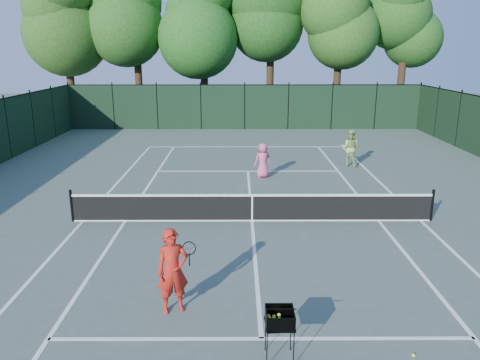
{
  "coord_description": "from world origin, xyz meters",
  "views": [
    {
      "loc": [
        -0.45,
        -14.24,
        5.39
      ],
      "look_at": [
        -0.39,
        1.0,
        1.1
      ],
      "focal_mm": 35.0,
      "sensor_mm": 36.0,
      "label": 1
    }
  ],
  "objects_px": {
    "player_pink": "(263,160)",
    "coach": "(173,271)",
    "ball_hopper": "(280,318)",
    "player_green": "(350,148)",
    "loose_ball_midcourt": "(166,252)",
    "loose_ball_near_cart": "(414,355)"
  },
  "relations": [
    {
      "from": "coach",
      "to": "loose_ball_near_cart",
      "type": "relative_size",
      "value": 27.19
    },
    {
      "from": "loose_ball_near_cart",
      "to": "player_pink",
      "type": "bearing_deg",
      "value": 99.71
    },
    {
      "from": "loose_ball_near_cart",
      "to": "loose_ball_midcourt",
      "type": "bearing_deg",
      "value": 138.99
    },
    {
      "from": "player_pink",
      "to": "loose_ball_near_cart",
      "type": "height_order",
      "value": "player_pink"
    },
    {
      "from": "coach",
      "to": "player_green",
      "type": "relative_size",
      "value": 1.05
    },
    {
      "from": "player_green",
      "to": "ball_hopper",
      "type": "bearing_deg",
      "value": 95.51
    },
    {
      "from": "coach",
      "to": "player_pink",
      "type": "bearing_deg",
      "value": 56.84
    },
    {
      "from": "player_pink",
      "to": "coach",
      "type": "bearing_deg",
      "value": 59.33
    },
    {
      "from": "loose_ball_near_cart",
      "to": "loose_ball_midcourt",
      "type": "distance_m",
      "value": 6.84
    },
    {
      "from": "coach",
      "to": "player_pink",
      "type": "distance_m",
      "value": 11.01
    },
    {
      "from": "player_green",
      "to": "loose_ball_midcourt",
      "type": "bearing_deg",
      "value": 76.64
    },
    {
      "from": "player_green",
      "to": "loose_ball_midcourt",
      "type": "xyz_separation_m",
      "value": [
        -7.26,
        -9.83,
        -0.85
      ]
    },
    {
      "from": "player_green",
      "to": "ball_hopper",
      "type": "distance_m",
      "value": 15.04
    },
    {
      "from": "ball_hopper",
      "to": "player_green",
      "type": "bearing_deg",
      "value": 68.62
    },
    {
      "from": "player_green",
      "to": "ball_hopper",
      "type": "height_order",
      "value": "player_green"
    },
    {
      "from": "loose_ball_midcourt",
      "to": "player_green",
      "type": "bearing_deg",
      "value": 53.54
    },
    {
      "from": "coach",
      "to": "loose_ball_near_cart",
      "type": "xyz_separation_m",
      "value": [
        4.54,
        -1.59,
        -0.89
      ]
    },
    {
      "from": "coach",
      "to": "loose_ball_near_cart",
      "type": "distance_m",
      "value": 4.9
    },
    {
      "from": "coach",
      "to": "loose_ball_midcourt",
      "type": "xyz_separation_m",
      "value": [
        -0.62,
        2.9,
        -0.89
      ]
    },
    {
      "from": "player_pink",
      "to": "loose_ball_near_cart",
      "type": "relative_size",
      "value": 22.04
    },
    {
      "from": "player_pink",
      "to": "loose_ball_midcourt",
      "type": "xyz_separation_m",
      "value": [
        -3.05,
        -7.84,
        -0.72
      ]
    },
    {
      "from": "coach",
      "to": "player_pink",
      "type": "xyz_separation_m",
      "value": [
        2.43,
        10.74,
        -0.18
      ]
    }
  ]
}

